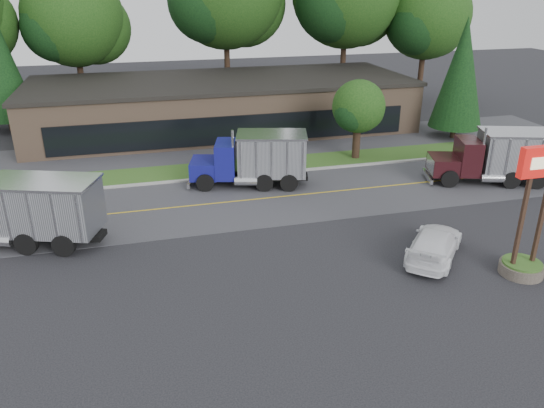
# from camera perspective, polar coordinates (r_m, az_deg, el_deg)

# --- Properties ---
(ground) EXTENTS (140.00, 140.00, 0.00)m
(ground) POSITION_cam_1_polar(r_m,az_deg,el_deg) (23.72, 0.84, -7.82)
(ground) COLOR #333338
(ground) RESTS_ON ground
(road) EXTENTS (60.00, 8.00, 0.02)m
(road) POSITION_cam_1_polar(r_m,az_deg,el_deg) (31.57, -3.56, 0.31)
(road) COLOR #4C4C51
(road) RESTS_ON ground
(center_line) EXTENTS (60.00, 0.12, 0.01)m
(center_line) POSITION_cam_1_polar(r_m,az_deg,el_deg) (31.57, -3.56, 0.31)
(center_line) COLOR gold
(center_line) RESTS_ON ground
(curb) EXTENTS (60.00, 0.30, 0.12)m
(curb) POSITION_cam_1_polar(r_m,az_deg,el_deg) (35.42, -4.92, 2.84)
(curb) COLOR #9E9E99
(curb) RESTS_ON ground
(grass_verge) EXTENTS (60.00, 3.40, 0.03)m
(grass_verge) POSITION_cam_1_polar(r_m,az_deg,el_deg) (37.09, -5.42, 3.76)
(grass_verge) COLOR #375F20
(grass_verge) RESTS_ON ground
(far_parking) EXTENTS (60.00, 7.00, 0.02)m
(far_parking) POSITION_cam_1_polar(r_m,az_deg,el_deg) (41.79, -6.59, 5.94)
(far_parking) COLOR #4C4C51
(far_parking) RESTS_ON ground
(strip_mall) EXTENTS (32.00, 12.00, 4.00)m
(strip_mall) POSITION_cam_1_polar(r_m,az_deg,el_deg) (47.32, -5.40, 10.51)
(strip_mall) COLOR #866952
(strip_mall) RESTS_ON ground
(bilo_sign) EXTENTS (2.20, 1.90, 5.95)m
(bilo_sign) POSITION_cam_1_polar(r_m,az_deg,el_deg) (25.54, 25.88, -2.83)
(bilo_sign) COLOR #6B6054
(bilo_sign) RESTS_ON ground
(tree_far_b) EXTENTS (9.53, 8.97, 13.59)m
(tree_far_b) POSITION_cam_1_polar(r_m,az_deg,el_deg) (54.00, -20.41, 17.96)
(tree_far_b) COLOR #382619
(tree_far_b) RESTS_ON ground
(tree_far_e) EXTENTS (9.29, 8.74, 13.25)m
(tree_far_e) POSITION_cam_1_polar(r_m,az_deg,el_deg) (58.88, 16.36, 18.53)
(tree_far_e) COLOR #382619
(tree_far_e) RESTS_ON ground
(evergreen_right) EXTENTS (4.23, 4.23, 9.62)m
(evergreen_right) POSITION_cam_1_polar(r_m,az_deg,el_deg) (45.97, 19.67, 13.11)
(evergreen_right) COLOR #382619
(evergreen_right) RESTS_ON ground
(tree_verge) EXTENTS (4.01, 3.78, 5.72)m
(tree_verge) POSITION_cam_1_polar(r_m,az_deg,el_deg) (38.94, 9.34, 10.07)
(tree_verge) COLOR #382619
(tree_verge) RESTS_ON ground
(dump_truck_red) EXTENTS (9.16, 5.31, 3.36)m
(dump_truck_red) POSITION_cam_1_polar(r_m,az_deg,el_deg) (28.59, -25.43, -0.55)
(dump_truck_red) COLOR black
(dump_truck_red) RESTS_ON ground
(dump_truck_blue) EXTENTS (7.67, 4.32, 3.36)m
(dump_truck_blue) POSITION_cam_1_polar(r_m,az_deg,el_deg) (33.50, -1.77, 4.99)
(dump_truck_blue) COLOR black
(dump_truck_blue) RESTS_ON ground
(dump_truck_maroon) EXTENTS (7.97, 4.69, 3.36)m
(dump_truck_maroon) POSITION_cam_1_polar(r_m,az_deg,el_deg) (36.93, 23.21, 4.83)
(dump_truck_maroon) COLOR black
(dump_truck_maroon) RESTS_ON ground
(rally_car) EXTENTS (4.78, 5.03, 1.43)m
(rally_car) POSITION_cam_1_polar(r_m,az_deg,el_deg) (26.07, 17.07, -4.12)
(rally_car) COLOR white
(rally_car) RESTS_ON ground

